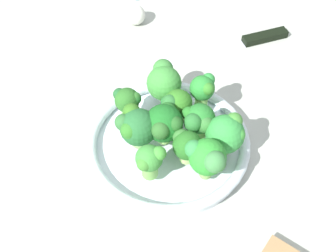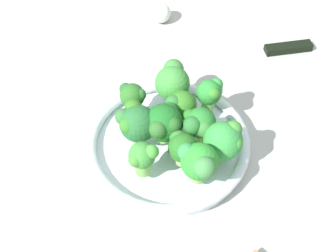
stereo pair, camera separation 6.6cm
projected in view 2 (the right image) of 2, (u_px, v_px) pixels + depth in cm
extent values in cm
cube|color=#ACB2A6|center=(171.00, 134.00, 73.97)|extent=(130.00, 130.00, 2.50)
cylinder|color=white|center=(168.00, 147.00, 69.79)|extent=(25.47, 25.47, 1.40)
torus|color=silver|center=(168.00, 141.00, 68.59)|extent=(26.53, 26.53, 1.71)
cylinder|color=#81B45F|center=(139.00, 135.00, 67.04)|extent=(2.63, 2.63, 1.94)
sphere|color=#256630|center=(138.00, 124.00, 64.82)|extent=(5.85, 5.85, 5.85)
sphere|color=#2E7425|center=(128.00, 125.00, 63.52)|extent=(2.83, 2.83, 2.83)
sphere|color=#347120|center=(134.00, 109.00, 64.91)|extent=(2.76, 2.76, 2.76)
sphere|color=#306B32|center=(123.00, 117.00, 64.39)|extent=(2.59, 2.59, 2.59)
cylinder|color=#77B953|center=(143.00, 166.00, 62.90)|extent=(2.44, 2.44, 2.75)
sphere|color=#3A8A36|center=(142.00, 155.00, 60.83)|extent=(4.00, 4.00, 4.00)
sphere|color=green|center=(152.00, 152.00, 59.90)|extent=(2.12, 2.12, 2.12)
sphere|color=#3C832F|center=(136.00, 160.00, 59.99)|extent=(2.18, 2.18, 2.18)
cylinder|color=#8AC669|center=(133.00, 107.00, 70.30)|extent=(2.33, 2.33, 2.72)
sphere|color=#2B6824|center=(132.00, 96.00, 68.23)|extent=(4.05, 4.05, 4.05)
sphere|color=#215C2B|center=(126.00, 89.00, 68.51)|extent=(2.03, 2.03, 2.03)
sphere|color=#2B6625|center=(140.00, 94.00, 67.55)|extent=(1.71, 1.71, 1.71)
sphere|color=#1F5E23|center=(141.00, 95.00, 67.64)|extent=(1.84, 1.84, 1.84)
cylinder|color=#A3CE6B|center=(182.00, 157.00, 64.33)|extent=(2.20, 2.20, 2.00)
sphere|color=#256621|center=(183.00, 148.00, 62.43)|extent=(4.47, 4.47, 4.47)
sphere|color=#336E2E|center=(178.00, 138.00, 62.90)|extent=(2.54, 2.54, 2.54)
sphere|color=#347428|center=(192.00, 154.00, 61.47)|extent=(2.67, 2.67, 2.67)
cylinder|color=#9ECF6D|center=(172.00, 95.00, 72.80)|extent=(2.02, 2.02, 1.66)
sphere|color=#3D8D39|center=(172.00, 83.00, 70.68)|extent=(5.87, 5.87, 5.87)
sphere|color=#3A8238|center=(174.00, 69.00, 71.42)|extent=(3.50, 3.50, 3.50)
sphere|color=#3D8442|center=(174.00, 72.00, 71.36)|extent=(2.74, 2.74, 2.74)
cylinder|color=#84C358|center=(200.00, 134.00, 67.04)|extent=(2.38, 2.38, 2.27)
sphere|color=#26772C|center=(201.00, 123.00, 64.95)|extent=(4.81, 4.81, 4.81)
sphere|color=#276C2D|center=(192.00, 126.00, 63.38)|extent=(2.88, 2.88, 2.88)
sphere|color=#337131|center=(204.00, 129.00, 63.63)|extent=(2.78, 2.78, 2.78)
sphere|color=#257024|center=(190.00, 116.00, 64.83)|extent=(2.17, 2.17, 2.17)
cylinder|color=#84BA57|center=(221.00, 152.00, 65.12)|extent=(2.74, 2.74, 1.68)
sphere|color=green|center=(223.00, 141.00, 62.96)|extent=(5.98, 5.98, 5.98)
sphere|color=#3E8433|center=(233.00, 129.00, 62.44)|extent=(2.65, 2.65, 2.65)
sphere|color=green|center=(234.00, 143.00, 61.80)|extent=(2.46, 2.46, 2.46)
cylinder|color=#92DA66|center=(208.00, 104.00, 70.72)|extent=(2.19, 2.19, 2.77)
sphere|color=#2A8531|center=(209.00, 92.00, 68.60)|extent=(4.17, 4.17, 4.17)
sphere|color=#337C27|center=(214.00, 94.00, 67.21)|extent=(2.14, 2.14, 2.14)
sphere|color=#2E8D3A|center=(217.00, 85.00, 68.75)|extent=(2.23, 2.23, 2.23)
cylinder|color=#80BE4F|center=(182.00, 115.00, 69.65)|extent=(2.67, 2.67, 2.00)
sphere|color=#307422|center=(182.00, 105.00, 67.70)|extent=(4.65, 4.65, 4.65)
sphere|color=#2B6D30|center=(173.00, 103.00, 66.57)|extent=(2.59, 2.59, 2.59)
sphere|color=#227931|center=(173.00, 101.00, 67.85)|extent=(2.01, 2.01, 2.01)
cylinder|color=#87BD5A|center=(198.00, 174.00, 61.97)|extent=(1.88, 1.88, 2.79)
sphere|color=green|center=(200.00, 162.00, 59.52)|extent=(5.44, 5.44, 5.44)
sphere|color=green|center=(207.00, 169.00, 57.42)|extent=(2.43, 2.43, 2.43)
sphere|color=#338B41|center=(187.00, 152.00, 59.39)|extent=(2.67, 2.67, 2.67)
sphere|color=#3D8342|center=(205.00, 167.00, 57.19)|extent=(3.12, 3.12, 3.12)
cylinder|color=#86BC5B|center=(164.00, 135.00, 67.06)|extent=(2.24, 2.24, 2.01)
sphere|color=#1A6521|center=(164.00, 123.00, 64.78)|extent=(5.96, 5.96, 5.96)
sphere|color=#225921|center=(173.00, 125.00, 62.95)|extent=(2.42, 2.42, 2.42)
sphere|color=#2B6227|center=(158.00, 129.00, 62.57)|extent=(2.73, 2.73, 2.73)
sphere|color=#246825|center=(169.00, 111.00, 65.27)|extent=(2.88, 2.88, 2.88)
cube|color=silver|center=(224.00, 58.00, 84.27)|extent=(17.17, 6.12, 0.40)
cube|color=black|center=(288.00, 48.00, 85.33)|extent=(9.85, 4.17, 1.50)
sphere|color=white|center=(161.00, 13.00, 90.36)|extent=(4.27, 4.27, 4.27)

